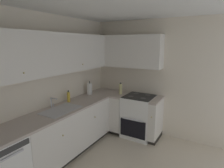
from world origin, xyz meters
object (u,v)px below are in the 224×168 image
at_px(oven_range, 139,116).
at_px(oil_bottle, 121,89).
at_px(paper_towel_roll, 90,89).
at_px(soap_bottle, 69,97).

distance_m(oven_range, oil_bottle, 0.71).
bearing_deg(oil_bottle, paper_towel_roll, 121.66).
bearing_deg(oven_range, paper_towel_roll, 110.26).
relative_size(soap_bottle, oil_bottle, 0.87).
height_order(paper_towel_roll, oil_bottle, paper_towel_roll).
xyz_separation_m(paper_towel_roll, oil_bottle, (0.36, -0.58, -0.00)).
bearing_deg(paper_towel_roll, oil_bottle, -58.34).
distance_m(soap_bottle, oil_bottle, 1.17).
bearing_deg(soap_bottle, paper_towel_roll, -1.77).
distance_m(paper_towel_roll, oil_bottle, 0.69).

